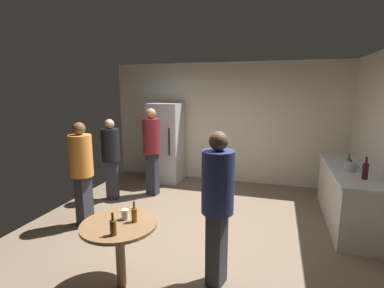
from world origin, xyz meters
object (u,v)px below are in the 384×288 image
object	(u,v)px
person_in_navy_shirt	(218,198)
person_in_orange_shirt	(82,167)
plastic_cup_white	(125,214)
kettle	(350,167)
refrigerator	(166,143)
wine_bottle_on_counter	(365,171)
person_in_maroon_shirt	(152,145)
foreground_table	(119,232)
beer_bottle_on_counter	(349,163)
beer_bottle_amber	(134,214)
person_in_black_shirt	(111,153)
beer_bottle_brown	(113,227)

from	to	relation	value
person_in_navy_shirt	person_in_orange_shirt	world-z (taller)	person_in_navy_shirt
plastic_cup_white	person_in_navy_shirt	size ratio (longest dim) A/B	0.06
kettle	person_in_navy_shirt	size ratio (longest dim) A/B	0.14
kettle	person_in_navy_shirt	world-z (taller)	person_in_navy_shirt
refrigerator	wine_bottle_on_counter	xyz separation A→B (m)	(3.62, -1.75, 0.12)
kettle	person_in_orange_shirt	size ratio (longest dim) A/B	0.15
wine_bottle_on_counter	plastic_cup_white	xyz separation A→B (m)	(-2.71, -1.74, -0.23)
kettle	person_in_maroon_shirt	world-z (taller)	person_in_maroon_shirt
kettle	foreground_table	size ratio (longest dim) A/B	0.30
beer_bottle_on_counter	beer_bottle_amber	xyz separation A→B (m)	(-2.50, -2.33, -0.17)
person_in_maroon_shirt	person_in_black_shirt	distance (m)	0.79
beer_bottle_amber	person_in_navy_shirt	size ratio (longest dim) A/B	0.14
foreground_table	plastic_cup_white	distance (m)	0.19
kettle	plastic_cup_white	bearing A→B (deg)	-140.97
plastic_cup_white	person_in_navy_shirt	world-z (taller)	person_in_navy_shirt
person_in_orange_shirt	person_in_black_shirt	bearing A→B (deg)	105.75
beer_bottle_on_counter	person_in_maroon_shirt	world-z (taller)	person_in_maroon_shirt
beer_bottle_on_counter	person_in_black_shirt	bearing A→B (deg)	-177.14
beer_bottle_amber	person_in_navy_shirt	xyz separation A→B (m)	(0.84, 0.26, 0.18)
beer_bottle_on_counter	beer_bottle_brown	bearing A→B (deg)	-134.06
plastic_cup_white	beer_bottle_brown	bearing A→B (deg)	-79.41
foreground_table	beer_bottle_amber	xyz separation A→B (m)	(0.14, 0.08, 0.19)
refrigerator	wine_bottle_on_counter	distance (m)	4.03
refrigerator	kettle	size ratio (longest dim) A/B	7.38
wine_bottle_on_counter	beer_bottle_brown	size ratio (longest dim) A/B	1.35
beer_bottle_on_counter	plastic_cup_white	bearing A→B (deg)	-138.69
kettle	person_in_black_shirt	bearing A→B (deg)	-179.77
kettle	beer_bottle_amber	distance (m)	3.28
beer_bottle_amber	person_in_maroon_shirt	xyz separation A→B (m)	(-0.97, 2.58, 0.21)
beer_bottle_on_counter	person_in_navy_shirt	world-z (taller)	person_in_navy_shirt
foreground_table	person_in_maroon_shirt	xyz separation A→B (m)	(-0.83, 2.66, 0.40)
beer_bottle_brown	beer_bottle_amber	bearing A→B (deg)	78.98
beer_bottle_on_counter	person_in_navy_shirt	xyz separation A→B (m)	(-1.66, -2.07, 0.01)
kettle	person_in_black_shirt	distance (m)	4.09
beer_bottle_amber	beer_bottle_brown	xyz separation A→B (m)	(-0.06, -0.31, 0.00)
foreground_table	wine_bottle_on_counter	bearing A→B (deg)	34.10
kettle	foreground_table	world-z (taller)	kettle
plastic_cup_white	person_in_orange_shirt	distance (m)	1.67
wine_bottle_on_counter	beer_bottle_amber	bearing A→B (deg)	-145.59
wine_bottle_on_counter	person_in_black_shirt	size ratio (longest dim) A/B	0.20
person_in_navy_shirt	beer_bottle_on_counter	bearing A→B (deg)	-115.96
foreground_table	plastic_cup_white	xyz separation A→B (m)	(0.02, 0.10, 0.16)
person_in_navy_shirt	wine_bottle_on_counter	bearing A→B (deg)	-126.41
beer_bottle_brown	person_in_orange_shirt	world-z (taller)	person_in_orange_shirt
beer_bottle_brown	person_in_maroon_shirt	world-z (taller)	person_in_maroon_shirt
foreground_table	beer_bottle_amber	distance (m)	0.25
beer_bottle_amber	plastic_cup_white	bearing A→B (deg)	167.98
refrigerator	person_in_navy_shirt	bearing A→B (deg)	-60.06
kettle	beer_bottle_brown	bearing A→B (deg)	-136.03
kettle	person_in_navy_shirt	bearing A→B (deg)	-131.23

